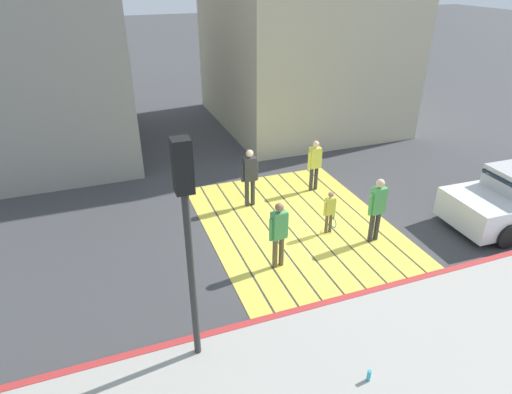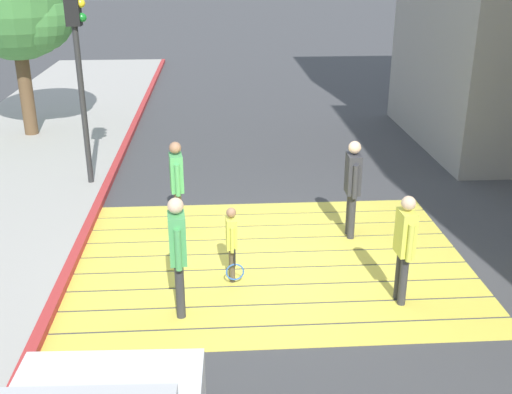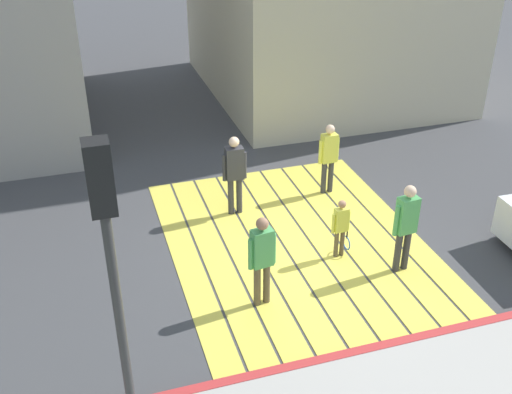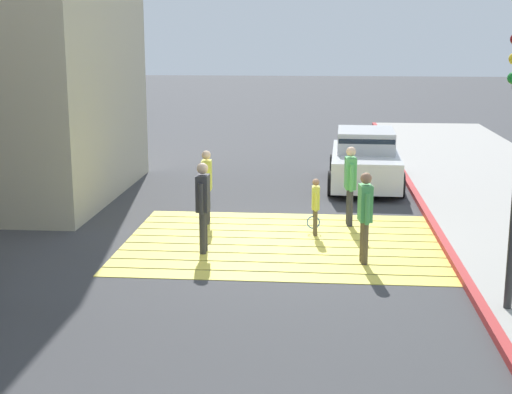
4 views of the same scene
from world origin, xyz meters
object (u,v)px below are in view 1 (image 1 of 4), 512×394
Objects in this scene: pedestrian_teen_behind at (315,162)px; pedestrian_child_with_racket at (330,210)px; pedestrian_adult_trailing at (279,231)px; pedestrian_adult_side at (250,174)px; traffic_light_corner at (186,212)px; water_bottle at (369,376)px; pedestrian_adult_lead at (377,206)px.

pedestrian_child_with_racket is at bearing 162.27° from pedestrian_teen_behind.
pedestrian_adult_trailing is 3.09m from pedestrian_adult_side.
pedestrian_child_with_racket is at bearing -63.74° from pedestrian_adult_trailing.
pedestrian_adult_trailing is (2.00, -2.44, -2.04)m from traffic_light_corner.
pedestrian_child_with_racket is (2.92, -4.30, -2.35)m from traffic_light_corner.
water_bottle is 0.13× the size of pedestrian_teen_behind.
pedestrian_adult_trailing is 1.40× the size of pedestrian_child_with_racket.
traffic_light_corner is 19.27× the size of water_bottle.
traffic_light_corner is at bearing 136.45° from pedestrian_teen_behind.
pedestrian_child_with_racket is (-2.42, 0.77, -0.28)m from pedestrian_teen_behind.
pedestrian_adult_side is (6.72, -0.27, 0.81)m from water_bottle.
traffic_light_corner is 3.76m from pedestrian_adult_trailing.
pedestrian_child_with_racket is (0.75, 0.90, -0.35)m from pedestrian_adult_lead.
traffic_light_corner is 5.70m from pedestrian_child_with_racket.
pedestrian_adult_trailing reaches higher than pedestrian_child_with_racket.
pedestrian_adult_side reaches higher than water_bottle.
pedestrian_adult_trailing is at bearing 141.75° from pedestrian_teen_behind.
water_bottle is 4.91m from pedestrian_child_with_racket.
traffic_light_corner is 3.47× the size of pedestrian_child_with_racket.
pedestrian_teen_behind is at bearing -43.55° from traffic_light_corner.
pedestrian_adult_lead is 2.76m from pedestrian_adult_trailing.
traffic_light_corner is 2.56× the size of pedestrian_teen_behind.
traffic_light_corner is 5.98m from pedestrian_adult_lead.
pedestrian_adult_trailing is at bearing 172.77° from pedestrian_adult_side.
water_bottle is 3.74m from pedestrian_adult_trailing.
water_bottle is (-1.65, -2.57, -2.81)m from traffic_light_corner.
pedestrian_adult_lead is 1.45× the size of pedestrian_child_with_racket.
pedestrian_adult_trailing is at bearing -50.68° from traffic_light_corner.
traffic_light_corner is at bearing 150.78° from pedestrian_adult_side.
traffic_light_corner reaches higher than pedestrian_adult_side.
pedestrian_child_with_racket is at bearing 50.07° from pedestrian_adult_lead.
pedestrian_adult_lead is at bearing -34.54° from water_bottle.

